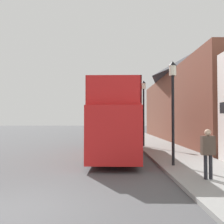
{
  "coord_description": "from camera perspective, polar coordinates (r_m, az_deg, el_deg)",
  "views": [
    {
      "loc": [
        2.42,
        -6.21,
        2.2
      ],
      "look_at": [
        2.59,
        12.1,
        2.75
      ],
      "focal_mm": 42.0,
      "sensor_mm": 36.0,
      "label": 1
    }
  ],
  "objects": [
    {
      "name": "sidewalk",
      "position": [
        24.63,
        8.8,
        -6.65
      ],
      "size": [
        3.35,
        108.0,
        0.14
      ],
      "color": "gray",
      "rests_on": "ground_plane"
    },
    {
      "name": "parked_car_ahead_of_bus",
      "position": [
        25.78,
        2.0,
        -5.11
      ],
      "size": [
        1.92,
        4.23,
        1.43
      ],
      "rotation": [
        0.0,
        0.0,
        0.02
      ],
      "color": "navy",
      "rests_on": "ground_plane"
    },
    {
      "name": "ground_plane",
      "position": [
        27.41,
        -5.64,
        -6.31
      ],
      "size": [
        144.0,
        144.0,
        0.0
      ],
      "primitive_type": "plane",
      "color": "#4C4C4F"
    },
    {
      "name": "tour_bus",
      "position": [
        16.49,
        0.68,
        -2.98
      ],
      "size": [
        2.79,
        11.39,
        4.12
      ],
      "rotation": [
        0.0,
        0.0,
        -0.03
      ],
      "color": "red",
      "rests_on": "ground_plane"
    },
    {
      "name": "pedestrian_second",
      "position": [
        9.76,
        20.16,
        -7.58
      ],
      "size": [
        0.45,
        0.25,
        1.73
      ],
      "color": "#232328",
      "rests_on": "sidewalk"
    },
    {
      "name": "lamp_post_nearest",
      "position": [
        12.33,
        13.1,
        4.01
      ],
      "size": [
        0.35,
        0.35,
        4.76
      ],
      "color": "black",
      "rests_on": "sidewalk"
    },
    {
      "name": "brick_terrace_rear",
      "position": [
        28.46,
        17.18,
        3.19
      ],
      "size": [
        6.0,
        25.52,
        9.19
      ],
      "color": "brown",
      "rests_on": "ground_plane"
    },
    {
      "name": "lamp_post_second",
      "position": [
        20.71,
        6.89,
        2.33
      ],
      "size": [
        0.35,
        0.35,
        5.15
      ],
      "color": "black",
      "rests_on": "sidewalk"
    }
  ]
}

